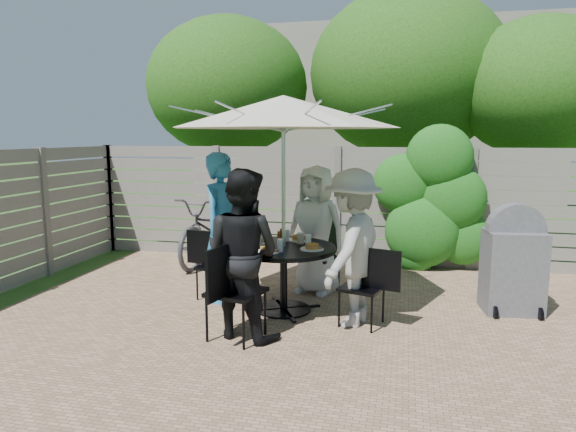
% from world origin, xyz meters
% --- Properties ---
extents(backyard_envelope, '(60.00, 60.00, 5.00)m').
position_xyz_m(backyard_envelope, '(0.09, 10.29, 2.61)').
color(backyard_envelope, '#2C5319').
rests_on(backyard_envelope, ground).
extents(patio_table, '(1.46, 1.46, 0.77)m').
position_xyz_m(patio_table, '(-0.29, 0.56, 0.54)').
color(patio_table, black).
rests_on(patio_table, ground).
extents(umbrella, '(3.12, 3.12, 2.45)m').
position_xyz_m(umbrella, '(-0.29, 0.56, 2.27)').
color(umbrella, silver).
rests_on(umbrella, ground).
extents(chair_back, '(0.57, 0.69, 0.90)m').
position_xyz_m(chair_back, '(-0.02, 1.49, 0.27)').
color(chair_back, black).
rests_on(chair_back, ground).
extents(person_back, '(0.92, 0.73, 1.65)m').
position_xyz_m(person_back, '(-0.06, 1.36, 0.82)').
color(person_back, silver).
rests_on(person_back, ground).
extents(chair_left, '(0.64, 0.46, 0.85)m').
position_xyz_m(chair_left, '(-1.22, 0.83, 0.26)').
color(chair_left, black).
rests_on(chair_left, ground).
extents(person_left, '(0.60, 0.76, 1.82)m').
position_xyz_m(person_left, '(-1.09, 0.79, 0.91)').
color(person_left, teal).
rests_on(person_left, ground).
extents(chair_front, '(0.58, 0.77, 1.01)m').
position_xyz_m(chair_front, '(-0.56, -0.37, 0.30)').
color(chair_front, black).
rests_on(chair_front, ground).
extents(person_front, '(0.97, 0.85, 1.70)m').
position_xyz_m(person_front, '(-0.52, -0.24, 0.85)').
color(person_front, black).
rests_on(person_front, ground).
extents(chair_right, '(0.66, 0.52, 0.86)m').
position_xyz_m(chair_right, '(0.64, 0.29, 0.26)').
color(chair_right, black).
rests_on(chair_right, ground).
extents(person_right, '(0.90, 1.22, 1.68)m').
position_xyz_m(person_right, '(0.51, 0.33, 0.84)').
color(person_right, '#A6A5A1').
rests_on(person_right, ground).
extents(plate_back, '(0.26, 0.26, 0.06)m').
position_xyz_m(plate_back, '(-0.19, 0.91, 0.80)').
color(plate_back, white).
rests_on(plate_back, patio_table).
extents(plate_left, '(0.26, 0.26, 0.06)m').
position_xyz_m(plate_left, '(-0.63, 0.66, 0.80)').
color(plate_left, white).
rests_on(plate_left, patio_table).
extents(plate_front, '(0.26, 0.26, 0.06)m').
position_xyz_m(plate_front, '(-0.39, 0.22, 0.80)').
color(plate_front, white).
rests_on(plate_front, patio_table).
extents(plate_right, '(0.26, 0.26, 0.06)m').
position_xyz_m(plate_right, '(0.06, 0.46, 0.80)').
color(plate_right, white).
rests_on(plate_right, patio_table).
extents(glass_back, '(0.07, 0.07, 0.14)m').
position_xyz_m(glass_back, '(-0.32, 0.84, 0.84)').
color(glass_back, silver).
rests_on(glass_back, patio_table).
extents(glass_left, '(0.07, 0.07, 0.14)m').
position_xyz_m(glass_left, '(-0.57, 0.53, 0.84)').
color(glass_left, silver).
rests_on(glass_left, patio_table).
extents(glass_front, '(0.07, 0.07, 0.14)m').
position_xyz_m(glass_front, '(-0.26, 0.28, 0.84)').
color(glass_front, silver).
rests_on(glass_front, patio_table).
extents(glass_right, '(0.07, 0.07, 0.14)m').
position_xyz_m(glass_right, '(-0.01, 0.59, 0.84)').
color(glass_right, silver).
rests_on(glass_right, patio_table).
extents(syrup_jug, '(0.09, 0.09, 0.16)m').
position_xyz_m(syrup_jug, '(-0.33, 0.63, 0.85)').
color(syrup_jug, '#59280C').
rests_on(syrup_jug, patio_table).
extents(coffee_cup, '(0.08, 0.08, 0.12)m').
position_xyz_m(coffee_cup, '(-0.13, 0.74, 0.83)').
color(coffee_cup, '#C6B293').
rests_on(coffee_cup, patio_table).
extents(bicycle, '(0.95, 2.12, 1.08)m').
position_xyz_m(bicycle, '(-1.92, 2.60, 0.54)').
color(bicycle, '#333338').
rests_on(bicycle, ground).
extents(bbq_grill, '(0.68, 0.55, 1.27)m').
position_xyz_m(bbq_grill, '(2.25, 1.11, 0.58)').
color(bbq_grill, slate).
rests_on(bbq_grill, ground).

